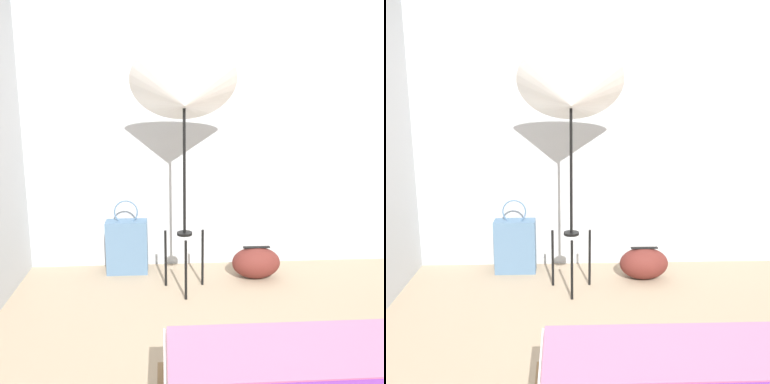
{
  "view_description": "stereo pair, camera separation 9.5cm",
  "coord_description": "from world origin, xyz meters",
  "views": [
    {
      "loc": [
        -0.39,
        -1.71,
        1.51
      ],
      "look_at": [
        -0.19,
        1.36,
        0.83
      ],
      "focal_mm": 42.0,
      "sensor_mm": 36.0,
      "label": 1
    },
    {
      "loc": [
        -0.3,
        -1.72,
        1.51
      ],
      "look_at": [
        -0.19,
        1.36,
        0.83
      ],
      "focal_mm": 42.0,
      "sensor_mm": 36.0,
      "label": 2
    }
  ],
  "objects": [
    {
      "name": "wall_back",
      "position": [
        0.0,
        2.13,
        1.3
      ],
      "size": [
        8.0,
        0.05,
        2.6
      ],
      "color": "#B7BCC1",
      "rests_on": "ground_plane"
    },
    {
      "name": "photo_umbrella",
      "position": [
        -0.23,
        1.56,
        1.49
      ],
      "size": [
        0.79,
        0.72,
        1.87
      ],
      "color": "black",
      "rests_on": "ground_plane"
    },
    {
      "name": "tote_bag",
      "position": [
        -0.7,
        1.94,
        0.23
      ],
      "size": [
        0.34,
        0.16,
        0.64
      ],
      "color": "slate",
      "rests_on": "ground_plane"
    },
    {
      "name": "duffel_bag",
      "position": [
        0.37,
        1.75,
        0.13
      ],
      "size": [
        0.4,
        0.26,
        0.27
      ],
      "color": "#5B231E",
      "rests_on": "ground_plane"
    }
  ]
}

